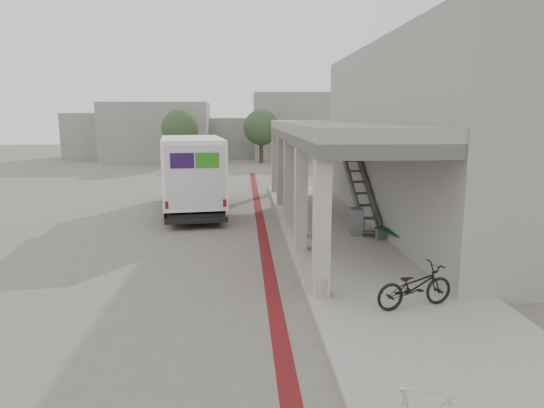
{
  "coord_description": "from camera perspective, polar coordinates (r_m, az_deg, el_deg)",
  "views": [
    {
      "loc": [
        0.31,
        -14.25,
        4.29
      ],
      "look_at": [
        1.19,
        0.39,
        1.6
      ],
      "focal_mm": 32.0,
      "sensor_mm": 36.0,
      "label": 1
    }
  ],
  "objects": [
    {
      "name": "utility_cabinet",
      "position": [
        17.4,
        9.89,
        -2.04
      ],
      "size": [
        0.47,
        0.6,
        0.94
      ],
      "primitive_type": "cube",
      "rotation": [
        0.0,
        0.0,
        -0.09
      ],
      "color": "slate",
      "rests_on": "sidewalk"
    },
    {
      "name": "tree_left",
      "position": [
        42.59,
        -10.74,
        8.73
      ],
      "size": [
        3.2,
        3.2,
        4.8
      ],
      "color": "#38281C",
      "rests_on": "ground"
    },
    {
      "name": "tree_right",
      "position": [
        44.33,
        9.28,
        8.84
      ],
      "size": [
        3.2,
        3.2,
        4.8
      ],
      "color": "#38281C",
      "rests_on": "ground"
    },
    {
      "name": "distant_backdrop",
      "position": [
        50.25,
        -7.13,
        8.52
      ],
      "size": [
        28.0,
        10.0,
        6.5
      ],
      "color": "gray",
      "rests_on": "ground"
    },
    {
      "name": "sidewalk",
      "position": [
        15.31,
        10.69,
        -5.83
      ],
      "size": [
        4.4,
        28.0,
        0.12
      ],
      "primitive_type": "cube",
      "color": "gray",
      "rests_on": "ground"
    },
    {
      "name": "tree_mid",
      "position": [
        44.29,
        -1.28,
        8.97
      ],
      "size": [
        3.2,
        3.2,
        4.8
      ],
      "color": "#38281C",
      "rests_on": "ground"
    },
    {
      "name": "bench",
      "position": [
        16.32,
        14.12,
        -3.66
      ],
      "size": [
        0.9,
        1.79,
        0.41
      ],
      "rotation": [
        0.0,
        0.0,
        0.31
      ],
      "color": "gray",
      "rests_on": "sidewalk"
    },
    {
      "name": "bollard_far",
      "position": [
        16.93,
        3.57,
        -2.88
      ],
      "size": [
        0.39,
        0.39,
        0.58
      ],
      "color": "tan",
      "rests_on": "sidewalk"
    },
    {
      "name": "fedex_truck",
      "position": [
        22.06,
        -9.45,
        3.75
      ],
      "size": [
        3.47,
        8.13,
        3.36
      ],
      "rotation": [
        0.0,
        0.0,
        0.14
      ],
      "color": "black",
      "rests_on": "ground"
    },
    {
      "name": "bike_lane_stripe",
      "position": [
        16.82,
        -0.99,
        -4.37
      ],
      "size": [
        0.35,
        40.0,
        0.01
      ],
      "primitive_type": "cube",
      "color": "maroon",
      "rests_on": "ground"
    },
    {
      "name": "transit_building",
      "position": [
        19.87,
        15.85,
        7.44
      ],
      "size": [
        7.6,
        17.0,
        7.0
      ],
      "color": "gray",
      "rests_on": "ground"
    },
    {
      "name": "bollard_near",
      "position": [
        11.53,
        5.75,
        -9.23
      ],
      "size": [
        0.41,
        0.41,
        0.62
      ],
      "color": "gray",
      "rests_on": "sidewalk"
    },
    {
      "name": "ground",
      "position": [
        14.88,
        -4.53,
        -6.39
      ],
      "size": [
        120.0,
        120.0,
        0.0
      ],
      "primitive_type": "plane",
      "color": "#666057",
      "rests_on": "ground"
    },
    {
      "name": "bicycle_black",
      "position": [
        11.2,
        16.45,
        -9.24
      ],
      "size": [
        1.96,
        1.11,
        0.98
      ],
      "primitive_type": "imported",
      "rotation": [
        0.0,
        0.0,
        1.83
      ],
      "color": "black",
      "rests_on": "sidewalk"
    }
  ]
}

